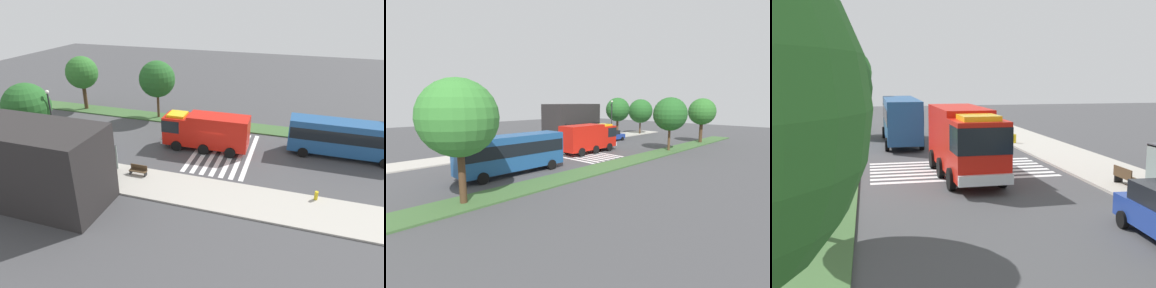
# 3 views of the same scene
# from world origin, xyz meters

# --- Properties ---
(ground_plane) EXTENTS (120.00, 120.00, 0.00)m
(ground_plane) POSITION_xyz_m (0.00, 0.00, 0.00)
(ground_plane) COLOR #424244
(sidewalk) EXTENTS (60.00, 4.52, 0.14)m
(sidewalk) POSITION_xyz_m (0.00, 8.04, 0.07)
(sidewalk) COLOR #ADA89E
(sidewalk) RESTS_ON ground_plane
(median_strip) EXTENTS (60.00, 3.00, 0.14)m
(median_strip) POSITION_xyz_m (0.00, -7.28, 0.07)
(median_strip) COLOR #3D6033
(median_strip) RESTS_ON ground_plane
(crosswalk) EXTENTS (5.85, 10.40, 0.01)m
(crosswalk) POSITION_xyz_m (-1.04, 0.00, 0.01)
(crosswalk) COLOR silver
(crosswalk) RESTS_ON ground_plane
(fire_truck) EXTENTS (8.94, 3.01, 3.75)m
(fire_truck) POSITION_xyz_m (1.16, -0.14, 2.10)
(fire_truck) COLOR red
(fire_truck) RESTS_ON ground_plane
(parked_car_west) EXTENTS (4.83, 2.30, 1.82)m
(parked_car_west) POSITION_xyz_m (12.05, 4.58, 0.93)
(parked_car_west) COLOR navy
(parked_car_west) RESTS_ON ground_plane
(transit_bus) EXTENTS (10.53, 2.90, 3.67)m
(transit_bus) POSITION_xyz_m (-12.41, -2.60, 2.17)
(transit_bus) COLOR navy
(transit_bus) RESTS_ON ground_plane
(bus_stop_shelter) EXTENTS (3.50, 1.40, 2.46)m
(bus_stop_shelter) POSITION_xyz_m (9.10, 7.03, 1.89)
(bus_stop_shelter) COLOR #4C4C51
(bus_stop_shelter) RESTS_ON sidewalk
(bench_near_shelter) EXTENTS (1.60, 0.50, 0.90)m
(bench_near_shelter) POSITION_xyz_m (5.10, 7.06, 0.59)
(bench_near_shelter) COLOR #4C3823
(bench_near_shelter) RESTS_ON sidewalk
(street_lamp) EXTENTS (0.36, 0.36, 6.77)m
(street_lamp) POSITION_xyz_m (14.14, 6.38, 4.10)
(street_lamp) COLOR #2D2D30
(street_lamp) RESTS_ON sidewalk
(storefront_building) EXTENTS (10.27, 5.93, 6.27)m
(storefront_building) POSITION_xyz_m (10.36, 12.85, 3.13)
(storefront_building) COLOR #282626
(storefront_building) RESTS_ON ground_plane
(sidewalk_tree_west) EXTENTS (4.40, 4.40, 7.30)m
(sidewalk_tree_west) POSITION_xyz_m (16.42, 6.78, 5.21)
(sidewalk_tree_west) COLOR #513823
(sidewalk_tree_west) RESTS_ON sidewalk
(sidewalk_tree_center) EXTENTS (4.85, 4.85, 7.05)m
(sidewalk_tree_center) POSITION_xyz_m (24.23, 6.78, 4.76)
(sidewalk_tree_center) COLOR #47301E
(sidewalk_tree_center) RESTS_ON sidewalk
(median_tree_far_west) EXTENTS (5.08, 5.08, 8.17)m
(median_tree_far_west) POSITION_xyz_m (-19.23, -7.28, 5.75)
(median_tree_far_west) COLOR #47301E
(median_tree_far_west) RESTS_ON median_strip
(median_tree_west) EXTENTS (4.51, 4.51, 7.20)m
(median_tree_west) POSITION_xyz_m (9.32, -7.28, 5.07)
(median_tree_west) COLOR #513823
(median_tree_west) RESTS_ON median_strip
(median_tree_center) EXTENTS (4.26, 4.26, 7.13)m
(median_tree_center) POSITION_xyz_m (20.19, -7.28, 5.10)
(median_tree_center) COLOR #47301E
(median_tree_center) RESTS_ON median_strip
(fire_hydrant) EXTENTS (0.28, 0.28, 0.70)m
(fire_hydrant) POSITION_xyz_m (-9.91, 6.28, 0.49)
(fire_hydrant) COLOR gold
(fire_hydrant) RESTS_ON sidewalk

